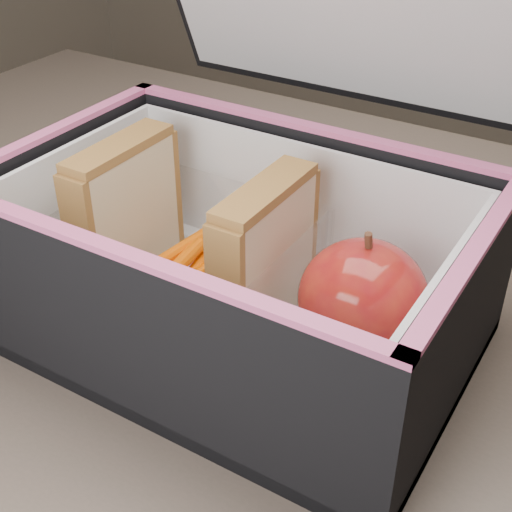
{
  "coord_description": "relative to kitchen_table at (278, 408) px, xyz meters",
  "views": [
    {
      "loc": [
        0.2,
        -0.36,
        1.08
      ],
      "look_at": [
        -0.01,
        -0.02,
        0.81
      ],
      "focal_mm": 50.0,
      "sensor_mm": 36.0,
      "label": 1
    }
  ],
  "objects": [
    {
      "name": "red_apple",
      "position": [
        0.07,
        -0.02,
        0.15
      ],
      "size": [
        0.09,
        0.09,
        0.09
      ],
      "rotation": [
        0.0,
        0.0,
        -0.11
      ],
      "color": "maroon",
      "rests_on": "paper_napkin"
    },
    {
      "name": "carrot_sticks",
      "position": [
        -0.06,
        -0.03,
        0.12
      ],
      "size": [
        0.05,
        0.14,
        0.03
      ],
      "color": "#D73400",
      "rests_on": "plastic_tub"
    },
    {
      "name": "lunch_bag",
      "position": [
        -0.02,
        -0.02,
        0.16
      ],
      "size": [
        0.32,
        0.29,
        0.31
      ],
      "color": "black",
      "rests_on": "kitchen_table"
    },
    {
      "name": "plastic_tub",
      "position": [
        -0.06,
        -0.02,
        0.14
      ],
      "size": [
        0.16,
        0.12,
        0.07
      ],
      "primitive_type": null,
      "color": "white",
      "rests_on": "lunch_bag"
    },
    {
      "name": "paper_napkin",
      "position": [
        0.07,
        -0.02,
        0.11
      ],
      "size": [
        0.09,
        0.09,
        0.01
      ],
      "primitive_type": "cube",
      "rotation": [
        0.0,
        0.0,
        0.33
      ],
      "color": "white",
      "rests_on": "lunch_bag"
    },
    {
      "name": "sandwich_right",
      "position": [
        -0.0,
        -0.02,
        0.16
      ],
      "size": [
        0.03,
        0.09,
        0.1
      ],
      "color": "tan",
      "rests_on": "plastic_tub"
    },
    {
      "name": "kitchen_table",
      "position": [
        0.0,
        0.0,
        0.0
      ],
      "size": [
        1.2,
        0.8,
        0.75
      ],
      "color": "brown",
      "rests_on": "ground"
    },
    {
      "name": "sandwich_left",
      "position": [
        -0.12,
        -0.02,
        0.16
      ],
      "size": [
        0.03,
        0.09,
        0.1
      ],
      "color": "tan",
      "rests_on": "plastic_tub"
    }
  ]
}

